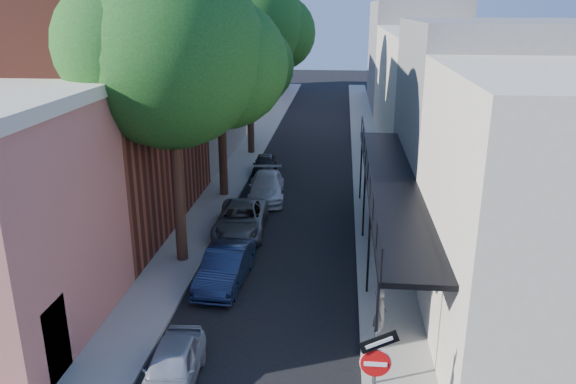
% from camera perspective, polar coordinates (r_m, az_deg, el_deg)
% --- Properties ---
extents(road_surface, '(6.00, 64.00, 0.01)m').
position_cam_1_polar(road_surface, '(40.78, 2.22, 4.84)').
color(road_surface, black).
rests_on(road_surface, ground).
extents(sidewalk_left, '(2.00, 64.00, 0.12)m').
position_cam_1_polar(sidewalk_left, '(41.18, -3.36, 5.03)').
color(sidewalk_left, gray).
rests_on(sidewalk_left, ground).
extents(sidewalk_right, '(2.00, 64.00, 0.12)m').
position_cam_1_polar(sidewalk_right, '(40.74, 7.87, 4.74)').
color(sidewalk_right, gray).
rests_on(sidewalk_right, ground).
extents(buildings_left, '(10.10, 59.10, 12.00)m').
position_cam_1_polar(buildings_left, '(40.31, -11.38, 11.47)').
color(buildings_left, '#B86E5E').
rests_on(buildings_left, ground).
extents(buildings_right, '(9.80, 55.00, 10.00)m').
position_cam_1_polar(buildings_right, '(39.97, 15.46, 10.37)').
color(buildings_right, beige).
rests_on(buildings_right, ground).
extents(sign_post, '(0.89, 0.17, 2.99)m').
position_cam_1_polar(sign_post, '(12.98, 8.89, -17.21)').
color(sign_post, '#595B60').
rests_on(sign_post, ground).
extents(oak_near, '(7.48, 6.80, 11.42)m').
position_cam_1_polar(oak_near, '(20.69, -10.54, 13.46)').
color(oak_near, '#382116').
rests_on(oak_near, ground).
extents(oak_mid, '(6.60, 6.00, 10.20)m').
position_cam_1_polar(oak_mid, '(28.49, -6.13, 13.27)').
color(oak_mid, '#382116').
rests_on(oak_mid, ground).
extents(oak_far, '(7.70, 7.00, 11.90)m').
position_cam_1_polar(oak_far, '(37.30, -3.24, 16.37)').
color(oak_far, '#382116').
rests_on(oak_far, ground).
extents(parked_car_a, '(1.52, 3.43, 1.15)m').
position_cam_1_polar(parked_car_a, '(15.67, -11.66, -17.00)').
color(parked_car_a, '#959AA5').
rests_on(parked_car_a, ground).
extents(parked_car_b, '(1.64, 4.09, 1.32)m').
position_cam_1_polar(parked_car_b, '(20.42, -6.37, -7.54)').
color(parked_car_b, '#121D38').
rests_on(parked_car_b, ground).
extents(parked_car_c, '(2.36, 4.71, 1.28)m').
position_cam_1_polar(parked_car_c, '(24.71, -4.81, -2.81)').
color(parked_car_c, '#585B5F').
rests_on(parked_car_c, ground).
extents(parked_car_d, '(2.18, 4.53, 1.27)m').
position_cam_1_polar(parked_car_d, '(29.10, -2.19, 0.54)').
color(parked_car_d, silver).
rests_on(parked_car_d, ground).
extents(parked_car_e, '(1.55, 3.42, 1.14)m').
position_cam_1_polar(parked_car_e, '(33.46, -2.38, 2.80)').
color(parked_car_e, black).
rests_on(parked_car_e, ground).
extents(pedestrian, '(0.46, 0.64, 1.66)m').
position_cam_1_polar(pedestrian, '(17.07, 9.34, -12.12)').
color(pedestrian, slate).
rests_on(pedestrian, sidewalk_right).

